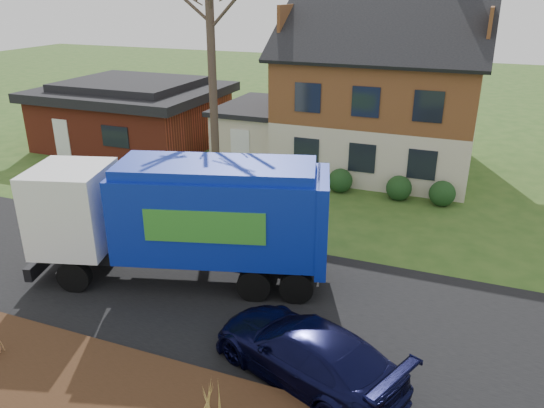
% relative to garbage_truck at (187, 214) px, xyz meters
% --- Properties ---
extents(ground, '(120.00, 120.00, 0.00)m').
position_rel_garbage_truck_xyz_m(ground, '(1.16, -0.37, -2.22)').
color(ground, '#2B4E1A').
rests_on(ground, ground).
extents(road, '(80.00, 7.00, 0.02)m').
position_rel_garbage_truck_xyz_m(road, '(1.16, -0.37, -2.21)').
color(road, black).
rests_on(road, ground).
extents(mulch_verge, '(80.00, 3.50, 0.30)m').
position_rel_garbage_truck_xyz_m(mulch_verge, '(1.16, -5.67, -2.07)').
color(mulch_verge, '#311F10').
rests_on(mulch_verge, ground).
extents(main_house, '(12.95, 8.95, 9.26)m').
position_rel_garbage_truck_xyz_m(main_house, '(2.65, 13.54, 1.81)').
color(main_house, beige).
rests_on(main_house, ground).
extents(ranch_house, '(9.80, 8.20, 3.70)m').
position_rel_garbage_truck_xyz_m(ranch_house, '(-10.84, 12.63, -0.41)').
color(ranch_house, maroon).
rests_on(ranch_house, ground).
extents(garbage_truck, '(9.31, 4.80, 3.85)m').
position_rel_garbage_truck_xyz_m(garbage_truck, '(0.00, 0.00, 0.00)').
color(garbage_truck, black).
rests_on(garbage_truck, ground).
extents(silver_sedan, '(4.52, 2.55, 1.41)m').
position_rel_garbage_truck_xyz_m(silver_sedan, '(0.68, 3.25, -1.52)').
color(silver_sedan, '#9EA1A5').
rests_on(silver_sedan, ground).
extents(navy_wagon, '(5.34, 3.78, 1.44)m').
position_rel_garbage_truck_xyz_m(navy_wagon, '(4.78, -3.00, -1.50)').
color(navy_wagon, black).
rests_on(navy_wagon, ground).
extents(grass_clump_mid, '(0.33, 0.27, 0.91)m').
position_rel_garbage_truck_xyz_m(grass_clump_mid, '(3.38, -5.15, -1.47)').
color(grass_clump_mid, tan).
rests_on(grass_clump_mid, mulch_verge).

